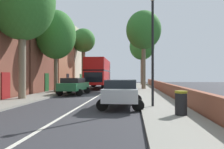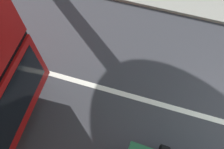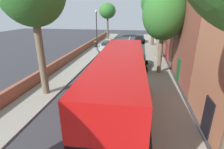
{
  "view_description": "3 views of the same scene",
  "coord_description": "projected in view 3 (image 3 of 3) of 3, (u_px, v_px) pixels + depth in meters",
  "views": [
    {
      "loc": [
        3.19,
        -19.94,
        1.89
      ],
      "look_at": [
        0.71,
        5.96,
        1.96
      ],
      "focal_mm": 35.39,
      "sensor_mm": 36.0,
      "label": 1
    },
    {
      "loc": [
        -2.5,
        3.29,
        6.09
      ],
      "look_at": [
        -0.03,
        4.04,
        1.14
      ],
      "focal_mm": 35.23,
      "sensor_mm": 36.0,
      "label": 2
    },
    {
      "loc": [
        -2.75,
        20.52,
        6.34
      ],
      "look_at": [
        -0.43,
        6.44,
        1.08
      ],
      "focal_mm": 27.75,
      "sensor_mm": 36.0,
      "label": 3
    }
  ],
  "objects": [
    {
      "name": "parked_car_black_left_1",
      "position": [
        140.0,
        38.0,
        36.53
      ],
      "size": [
        2.5,
        3.98,
        1.6
      ],
      "color": "black",
      "rests_on": "ground"
    },
    {
      "name": "boundary_wall_right",
      "position": [
        68.0,
        58.0,
        22.4
      ],
      "size": [
        0.36,
        54.0,
        1.09
      ],
      "primitive_type": "cube",
      "color": "brown",
      "rests_on": "ground"
    },
    {
      "name": "parked_car_silver_right_0",
      "position": [
        108.0,
        46.0,
        28.27
      ],
      "size": [
        2.53,
        4.39,
        1.63
      ],
      "color": "#B7BABF",
      "rests_on": "ground"
    },
    {
      "name": "terraced_houses_left",
      "position": [
        197.0,
        30.0,
        18.15
      ],
      "size": [
        4.07,
        47.68,
        10.2
      ],
      "color": "beige",
      "rests_on": "ground"
    },
    {
      "name": "litter_bin_right",
      "position": [
        95.0,
        44.0,
        31.39
      ],
      "size": [
        0.55,
        0.55,
        1.07
      ],
      "color": "black",
      "rests_on": "sidewalk_right"
    },
    {
      "name": "sidewalk_right",
      "position": [
        79.0,
        63.0,
        22.33
      ],
      "size": [
        2.6,
        60.0,
        0.12
      ],
      "primitive_type": "cube",
      "color": "gray",
      "rests_on": "ground"
    },
    {
      "name": "parked_car_green_left_2",
      "position": [
        137.0,
        60.0,
        20.1
      ],
      "size": [
        2.64,
        4.63,
        1.62
      ],
      "color": "#1E6038",
      "rests_on": "ground"
    },
    {
      "name": "street_tree_left_2",
      "position": [
        162.0,
        1.0,
        21.89
      ],
      "size": [
        4.98,
        4.98,
        10.48
      ],
      "color": "#7A6B56",
      "rests_on": "sidewalk_left"
    },
    {
      "name": "street_tree_left_0",
      "position": [
        164.0,
        14.0,
        16.57
      ],
      "size": [
        4.17,
        4.17,
        8.54
      ],
      "color": "brown",
      "rests_on": "sidewalk_left"
    },
    {
      "name": "road_centre_line",
      "position": [
        117.0,
        65.0,
        21.61
      ],
      "size": [
        0.16,
        54.0,
        0.01
      ],
      "primitive_type": "cube",
      "color": "silver",
      "rests_on": "ground"
    },
    {
      "name": "street_tree_right_1",
      "position": [
        107.0,
        11.0,
        39.37
      ],
      "size": [
        3.76,
        3.76,
        7.95
      ],
      "color": "brown",
      "rests_on": "sidewalk_right"
    },
    {
      "name": "sidewalk_left",
      "position": [
        157.0,
        66.0,
        20.84
      ],
      "size": [
        2.6,
        60.0,
        0.12
      ],
      "primitive_type": "cube",
      "color": "gray",
      "rests_on": "ground"
    },
    {
      "name": "lamppost_right",
      "position": [
        97.0,
        28.0,
        27.63
      ],
      "size": [
        0.32,
        0.32,
        6.31
      ],
      "color": "black",
      "rests_on": "sidewalk_right"
    },
    {
      "name": "ground_plane",
      "position": [
        117.0,
        65.0,
        21.61
      ],
      "size": [
        84.0,
        84.0,
        0.0
      ],
      "primitive_type": "plane",
      "color": "#333338"
    },
    {
      "name": "double_decker_bus",
      "position": [
        120.0,
        83.0,
        10.17
      ],
      "size": [
        3.83,
        11.01,
        4.06
      ],
      "color": "red",
      "rests_on": "ground"
    },
    {
      "name": "street_tree_left_4",
      "position": [
        155.0,
        2.0,
        31.24
      ],
      "size": [
        5.13,
        5.13,
        10.81
      ],
      "color": "brown",
      "rests_on": "sidewalk_left"
    }
  ]
}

